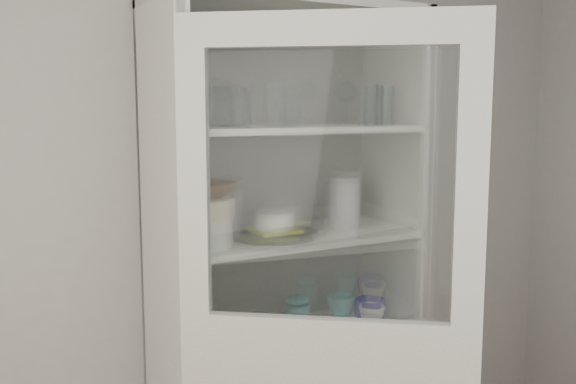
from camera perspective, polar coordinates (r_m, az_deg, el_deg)
wall_back at (r=2.51m, az=-6.50°, el=-2.32°), size 3.60×0.02×2.60m
pantry_cabinet at (r=2.54m, az=-0.69°, el=-10.53°), size 1.00×0.45×2.10m
tumbler_0 at (r=2.15m, az=-4.19°, el=7.50°), size 0.08×0.08×0.13m
tumbler_1 at (r=2.06m, az=-8.17°, el=7.62°), size 0.08×0.08×0.15m
tumbler_2 at (r=2.18m, az=-1.07°, el=7.81°), size 0.08×0.08×0.16m
tumbler_3 at (r=2.24m, az=0.34°, el=7.45°), size 0.08×0.08×0.13m
tumbler_4 at (r=2.38m, az=7.62°, el=7.60°), size 0.08×0.08×0.15m
tumbler_5 at (r=2.41m, az=7.12°, el=7.67°), size 0.08×0.08×0.15m
tumbler_6 at (r=2.47m, az=8.52°, el=7.63°), size 0.08×0.08×0.15m
tumbler_7 at (r=2.23m, az=-7.81°, el=7.50°), size 0.09×0.09×0.14m
tumbler_8 at (r=2.25m, az=-5.49°, el=7.50°), size 0.07×0.07×0.13m
tumbler_9 at (r=2.25m, az=-5.75°, el=7.61°), size 0.09×0.09×0.14m
goblet_0 at (r=2.31m, az=-6.32°, el=8.19°), size 0.09×0.09×0.19m
goblet_1 at (r=2.38m, az=-4.64°, el=7.93°), size 0.08×0.08×0.17m
goblet_2 at (r=2.49m, az=1.65°, el=8.15°), size 0.08×0.08×0.19m
goblet_3 at (r=2.61m, az=5.22°, el=8.07°), size 0.08×0.08×0.19m
plate_stack_front at (r=2.18m, az=-7.63°, el=-3.57°), size 0.20×0.20×0.10m
plate_stack_back at (r=2.36m, az=-7.73°, el=-2.92°), size 0.19×0.19×0.08m
cream_bowl at (r=2.17m, az=-7.66°, el=-1.42°), size 0.24×0.24×0.07m
terracotta_bowl at (r=2.16m, az=-7.69°, el=0.17°), size 0.26×0.26×0.05m
glass_platter at (r=2.34m, az=-1.25°, el=-3.76°), size 0.39×0.39×0.02m
yellow_trivet at (r=2.34m, az=-1.25°, el=-3.41°), size 0.16×0.16×0.01m
white_ramekin at (r=2.33m, az=-1.25°, el=-2.51°), size 0.18×0.18×0.06m
grey_bowl_stack at (r=2.50m, az=5.02°, el=-0.94°), size 0.12×0.12×0.20m
mug_blue at (r=2.65m, az=7.27°, el=-10.45°), size 0.13×0.13×0.10m
mug_teal at (r=2.66m, az=4.73°, el=-10.28°), size 0.14×0.14×0.11m
mug_white at (r=2.58m, az=7.46°, el=-11.00°), size 0.12×0.12×0.10m
teal_jar at (r=2.57m, az=0.83°, el=-10.78°), size 0.10×0.10×0.12m
measuring_cups at (r=2.38m, az=-3.36°, el=-13.35°), size 0.10×0.10×0.04m
white_canister at (r=2.38m, az=-8.70°, el=-12.30°), size 0.13×0.13×0.13m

